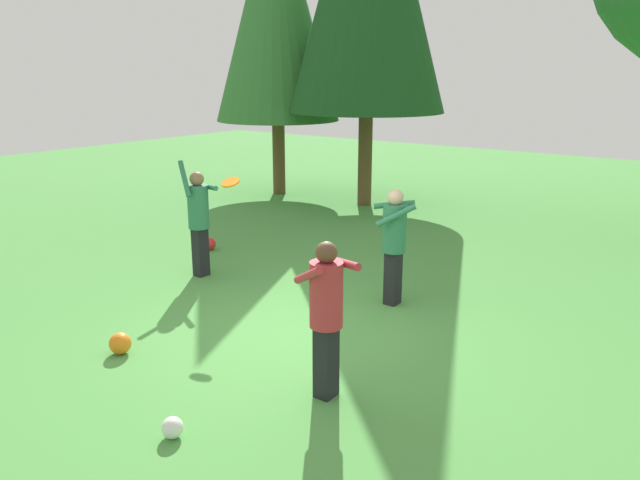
# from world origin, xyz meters

# --- Properties ---
(ground_plane) EXTENTS (40.00, 40.00, 0.00)m
(ground_plane) POSITION_xyz_m (0.00, 0.00, 0.00)
(ground_plane) COLOR #4C9342
(person_thrower) EXTENTS (0.64, 0.63, 1.92)m
(person_thrower) POSITION_xyz_m (-2.75, 0.95, 1.04)
(person_thrower) COLOR black
(person_thrower) RESTS_ON ground_plane
(person_catcher) EXTENTS (0.73, 0.69, 1.68)m
(person_catcher) POSITION_xyz_m (1.22, -1.03, 1.00)
(person_catcher) COLOR black
(person_catcher) RESTS_ON ground_plane
(person_bystander) EXTENTS (0.74, 0.72, 1.69)m
(person_bystander) POSITION_xyz_m (0.45, 1.70, 1.01)
(person_bystander) COLOR black
(person_bystander) RESTS_ON ground_plane
(frisbee) EXTENTS (0.27, 0.26, 0.12)m
(frisbee) POSITION_xyz_m (-1.49, 0.43, 1.78)
(frisbee) COLOR orange
(ball_orange) EXTENTS (0.26, 0.26, 0.26)m
(ball_orange) POSITION_xyz_m (-1.36, -1.68, 0.13)
(ball_orange) COLOR orange
(ball_orange) RESTS_ON ground_plane
(ball_red) EXTENTS (0.23, 0.23, 0.23)m
(ball_red) POSITION_xyz_m (-3.74, 2.10, 0.12)
(ball_red) COLOR red
(ball_red) RESTS_ON ground_plane
(ball_white) EXTENTS (0.21, 0.21, 0.21)m
(ball_white) POSITION_xyz_m (0.51, -2.49, 0.10)
(ball_white) COLOR white
(ball_white) RESTS_ON ground_plane
(tree_far_left) EXTENTS (3.25, 3.25, 7.76)m
(tree_far_left) POSITION_xyz_m (-6.23, 7.15, 4.85)
(tree_far_left) COLOR brown
(tree_far_left) RESTS_ON ground_plane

